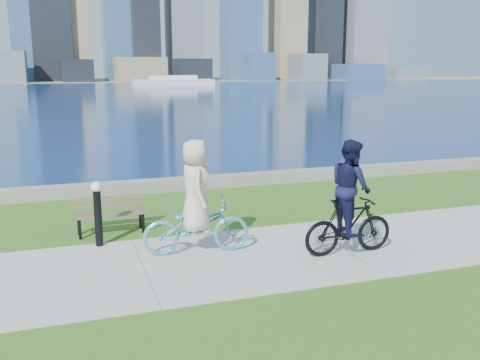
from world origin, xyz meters
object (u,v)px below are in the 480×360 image
object	(u,v)px
bollard_lamp	(98,210)
cyclist_woman	(196,212)
cyclist_man	(350,207)
park_bench	(110,211)

from	to	relation	value
bollard_lamp	cyclist_woman	world-z (taller)	cyclist_woman
cyclist_woman	cyclist_man	distance (m)	3.00
bollard_lamp	cyclist_woman	distance (m)	2.09
cyclist_woman	cyclist_man	bearing A→B (deg)	-103.94
cyclist_woman	park_bench	bearing A→B (deg)	42.86
bollard_lamp	cyclist_man	world-z (taller)	cyclist_man
bollard_lamp	cyclist_man	xyz separation A→B (m)	(4.63, -2.06, 0.19)
bollard_lamp	cyclist_woman	size ratio (longest dim) A/B	0.61
cyclist_woman	cyclist_man	size ratio (longest dim) A/B	1.00
park_bench	cyclist_man	size ratio (longest dim) A/B	0.69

